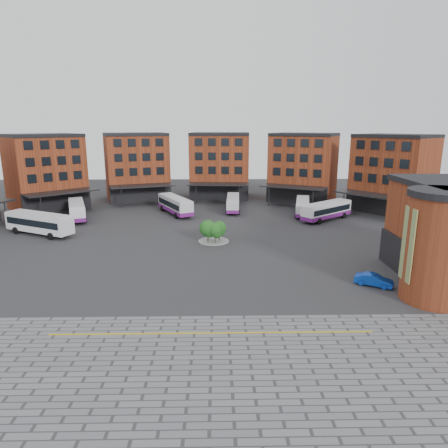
{
  "coord_description": "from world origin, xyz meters",
  "views": [
    {
      "loc": [
        2.46,
        -42.94,
        16.25
      ],
      "look_at": [
        3.38,
        6.3,
        4.0
      ],
      "focal_mm": 32.0,
      "sensor_mm": 36.0,
      "label": 1
    }
  ],
  "objects_px": {
    "tree_island": "(213,230)",
    "blue_car": "(374,280)",
    "bus_a": "(39,222)",
    "bus_c": "(175,205)",
    "bus_d": "(233,203)",
    "bus_b": "(77,210)",
    "bus_e": "(303,206)",
    "bus_f": "(326,210)"
  },
  "relations": [
    {
      "from": "bus_b",
      "to": "bus_d",
      "type": "distance_m",
      "value": 28.7
    },
    {
      "from": "tree_island",
      "to": "bus_c",
      "type": "bearing_deg",
      "value": 111.29
    },
    {
      "from": "bus_d",
      "to": "bus_b",
      "type": "bearing_deg",
      "value": -164.15
    },
    {
      "from": "bus_d",
      "to": "bus_f",
      "type": "bearing_deg",
      "value": -23.39
    },
    {
      "from": "bus_a",
      "to": "bus_f",
      "type": "relative_size",
      "value": 1.13
    },
    {
      "from": "bus_e",
      "to": "bus_f",
      "type": "relative_size",
      "value": 1.01
    },
    {
      "from": "bus_f",
      "to": "blue_car",
      "type": "xyz_separation_m",
      "value": [
        -2.96,
        -29.56,
        -1.07
      ]
    },
    {
      "from": "tree_island",
      "to": "bus_f",
      "type": "distance_m",
      "value": 23.87
    },
    {
      "from": "bus_c",
      "to": "blue_car",
      "type": "xyz_separation_m",
      "value": [
        24.08,
        -34.93,
        -1.13
      ]
    },
    {
      "from": "tree_island",
      "to": "bus_c",
      "type": "height_order",
      "value": "tree_island"
    },
    {
      "from": "bus_e",
      "to": "bus_a",
      "type": "bearing_deg",
      "value": -150.57
    },
    {
      "from": "bus_d",
      "to": "bus_c",
      "type": "bearing_deg",
      "value": -163.46
    },
    {
      "from": "bus_e",
      "to": "blue_car",
      "type": "bearing_deg",
      "value": -77.07
    },
    {
      "from": "bus_b",
      "to": "bus_c",
      "type": "relative_size",
      "value": 0.97
    },
    {
      "from": "bus_d",
      "to": "blue_car",
      "type": "xyz_separation_m",
      "value": [
        13.11,
        -37.56,
        -0.92
      ]
    },
    {
      "from": "bus_a",
      "to": "blue_car",
      "type": "xyz_separation_m",
      "value": [
        43.21,
        -20.71,
        -1.34
      ]
    },
    {
      "from": "bus_f",
      "to": "blue_car",
      "type": "distance_m",
      "value": 29.73
    },
    {
      "from": "bus_d",
      "to": "bus_a",
      "type": "bearing_deg",
      "value": -147.72
    },
    {
      "from": "bus_b",
      "to": "bus_f",
      "type": "distance_m",
      "value": 44.1
    },
    {
      "from": "bus_d",
      "to": "bus_f",
      "type": "distance_m",
      "value": 17.96
    },
    {
      "from": "tree_island",
      "to": "bus_f",
      "type": "relative_size",
      "value": 0.43
    },
    {
      "from": "bus_a",
      "to": "bus_e",
      "type": "relative_size",
      "value": 1.12
    },
    {
      "from": "bus_b",
      "to": "bus_d",
      "type": "relative_size",
      "value": 1.09
    },
    {
      "from": "bus_f",
      "to": "blue_car",
      "type": "relative_size",
      "value": 2.7
    },
    {
      "from": "bus_c",
      "to": "bus_e",
      "type": "xyz_separation_m",
      "value": [
        23.74,
        -1.05,
        -0.21
      ]
    },
    {
      "from": "bus_e",
      "to": "blue_car",
      "type": "height_order",
      "value": "bus_e"
    },
    {
      "from": "bus_a",
      "to": "bus_f",
      "type": "distance_m",
      "value": 47.02
    },
    {
      "from": "bus_a",
      "to": "bus_b",
      "type": "bearing_deg",
      "value": 15.47
    },
    {
      "from": "bus_e",
      "to": "blue_car",
      "type": "xyz_separation_m",
      "value": [
        0.34,
        -33.87,
        -0.92
      ]
    },
    {
      "from": "tree_island",
      "to": "bus_f",
      "type": "bearing_deg",
      "value": 34.31
    },
    {
      "from": "tree_island",
      "to": "blue_car",
      "type": "bearing_deg",
      "value": -43.89
    },
    {
      "from": "bus_a",
      "to": "bus_c",
      "type": "relative_size",
      "value": 1.02
    },
    {
      "from": "bus_f",
      "to": "bus_c",
      "type": "bearing_deg",
      "value": -139.74
    },
    {
      "from": "bus_c",
      "to": "bus_f",
      "type": "xyz_separation_m",
      "value": [
        27.05,
        -5.36,
        -0.05
      ]
    },
    {
      "from": "bus_a",
      "to": "bus_b",
      "type": "relative_size",
      "value": 1.05
    },
    {
      "from": "blue_car",
      "to": "tree_island",
      "type": "bearing_deg",
      "value": 75.79
    },
    {
      "from": "tree_island",
      "to": "blue_car",
      "type": "xyz_separation_m",
      "value": [
        16.75,
        -16.11,
        -1.17
      ]
    },
    {
      "from": "bus_a",
      "to": "bus_c",
      "type": "bearing_deg",
      "value": -26.53
    },
    {
      "from": "tree_island",
      "to": "bus_d",
      "type": "height_order",
      "value": "tree_island"
    },
    {
      "from": "bus_c",
      "to": "bus_d",
      "type": "distance_m",
      "value": 11.28
    },
    {
      "from": "tree_island",
      "to": "bus_f",
      "type": "height_order",
      "value": "tree_island"
    },
    {
      "from": "tree_island",
      "to": "bus_f",
      "type": "xyz_separation_m",
      "value": [
        19.71,
        13.45,
        -0.09
      ]
    }
  ]
}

